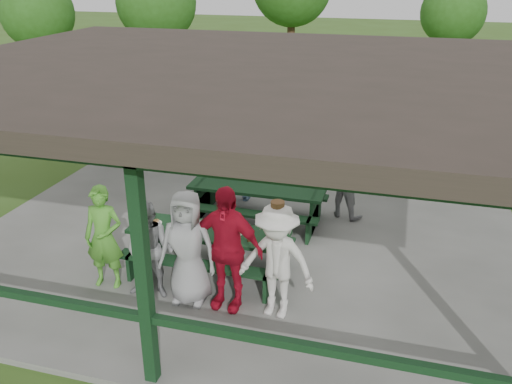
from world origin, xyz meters
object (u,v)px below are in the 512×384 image
(farm_trailer, at_px, (302,107))
(spectator_lblue, at_px, (238,168))
(pickup_truck, at_px, (403,101))
(contestant_red, at_px, (226,248))
(picnic_table_far, at_px, (257,199))
(contestant_white_fedora, at_px, (277,261))
(spectator_grey, at_px, (346,178))
(contestant_green, at_px, (104,237))
(contestant_grey_mid, at_px, (188,248))
(picnic_table_near, at_px, (209,245))
(spectator_blue, at_px, (215,152))
(contestant_grey_left, at_px, (150,251))

(farm_trailer, bearing_deg, spectator_lblue, -93.80)
(spectator_lblue, bearing_deg, pickup_truck, -127.02)
(contestant_red, xyz_separation_m, farm_trailer, (-0.89, 10.12, -0.43))
(contestant_red, bearing_deg, picnic_table_far, 102.08)
(contestant_white_fedora, bearing_deg, pickup_truck, 90.32)
(spectator_grey, height_order, farm_trailer, spectator_grey)
(contestant_white_fedora, distance_m, spectator_grey, 3.68)
(contestant_red, relative_size, contestant_white_fedora, 1.07)
(spectator_grey, bearing_deg, contestant_green, 70.26)
(pickup_truck, bearing_deg, contestant_grey_mid, 169.28)
(picnic_table_far, xyz_separation_m, spectator_lblue, (-0.70, 0.96, 0.24))
(picnic_table_near, relative_size, contestant_grey_mid, 1.47)
(contestant_white_fedora, bearing_deg, contestant_green, -173.32)
(picnic_table_far, relative_size, spectator_blue, 1.50)
(picnic_table_far, xyz_separation_m, contestant_grey_left, (-0.84, -2.93, 0.30))
(contestant_grey_left, height_order, spectator_lblue, contestant_grey_left)
(spectator_blue, distance_m, farm_trailer, 5.97)
(contestant_grey_left, xyz_separation_m, spectator_grey, (2.47, 3.70, 0.03))
(contestant_green, height_order, spectator_blue, spectator_blue)
(contestant_grey_left, bearing_deg, spectator_blue, 91.28)
(spectator_grey, bearing_deg, pickup_truck, -73.93)
(picnic_table_far, relative_size, farm_trailer, 0.72)
(spectator_grey, bearing_deg, picnic_table_near, 78.35)
(picnic_table_far, xyz_separation_m, contestant_green, (-1.66, -2.84, 0.37))
(contestant_white_fedora, height_order, pickup_truck, contestant_white_fedora)
(spectator_grey, height_order, pickup_truck, spectator_grey)
(picnic_table_near, relative_size, contestant_green, 1.56)
(contestant_red, distance_m, contestant_white_fedora, 0.77)
(contestant_white_fedora, bearing_deg, spectator_lblue, 122.64)
(spectator_grey, relative_size, farm_trailer, 0.44)
(contestant_white_fedora, height_order, spectator_grey, contestant_white_fedora)
(contestant_green, relative_size, contestant_red, 0.87)
(picnic_table_far, relative_size, pickup_truck, 0.48)
(spectator_lblue, height_order, spectator_blue, spectator_blue)
(picnic_table_near, height_order, pickup_truck, pickup_truck)
(contestant_green, xyz_separation_m, spectator_blue, (0.31, 4.20, 0.04))
(contestant_grey_mid, bearing_deg, contestant_white_fedora, -3.40)
(picnic_table_near, xyz_separation_m, spectator_blue, (-1.09, 3.36, 0.41))
(contestant_white_fedora, relative_size, pickup_truck, 0.33)
(contestant_green, height_order, spectator_lblue, contestant_green)
(picnic_table_near, relative_size, contestant_grey_left, 1.68)
(contestant_grey_left, height_order, spectator_blue, spectator_blue)
(picnic_table_near, bearing_deg, contestant_grey_left, -121.97)
(farm_trailer, bearing_deg, picnic_table_near, -90.62)
(spectator_blue, relative_size, spectator_grey, 1.09)
(contestant_green, relative_size, spectator_blue, 0.95)
(picnic_table_near, xyz_separation_m, picnic_table_far, (0.25, 2.00, 0.00))
(contestant_white_fedora, bearing_deg, farm_trailer, 106.74)
(contestant_green, relative_size, spectator_grey, 1.03)
(picnic_table_near, distance_m, spectator_grey, 3.36)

